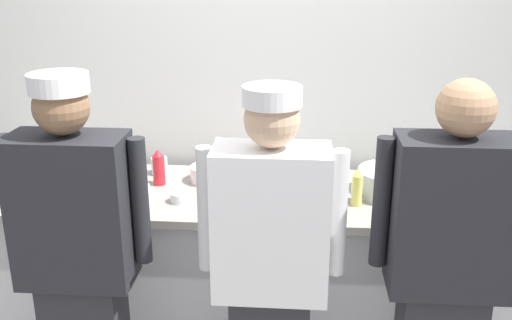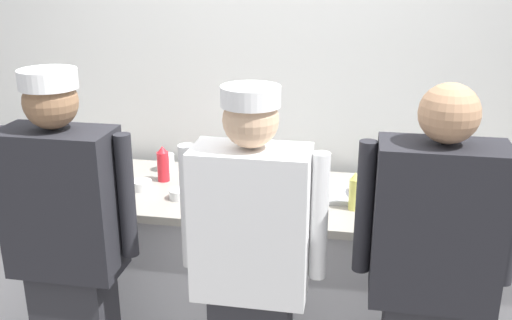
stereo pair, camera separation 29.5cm
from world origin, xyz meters
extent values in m
cube|color=silver|center=(0.00, 0.91, 1.33)|extent=(4.60, 0.10, 2.66)
cube|color=silver|center=(0.00, 0.40, 0.43)|extent=(2.87, 0.70, 0.86)
cube|color=gray|center=(0.00, 0.40, 0.88)|extent=(2.93, 0.76, 0.04)
cube|color=#232328|center=(-0.70, -0.32, 1.10)|extent=(0.46, 0.24, 0.62)
cylinder|color=#232328|center=(-0.97, -0.28, 1.13)|extent=(0.07, 0.07, 0.53)
cylinder|color=#232328|center=(-0.44, -0.28, 1.13)|extent=(0.07, 0.07, 0.53)
sphere|color=#8C6647|center=(-0.70, -0.32, 1.52)|extent=(0.21, 0.21, 0.21)
cylinder|color=white|center=(-0.70, -0.32, 1.61)|extent=(0.22, 0.22, 0.07)
cube|color=white|center=(0.09, -0.32, 1.07)|extent=(0.45, 0.24, 0.61)
cylinder|color=white|center=(-0.17, -0.28, 1.10)|extent=(0.07, 0.07, 0.52)
cylinder|color=white|center=(0.35, -0.28, 1.10)|extent=(0.07, 0.07, 0.52)
sphere|color=tan|center=(0.09, -0.32, 1.49)|extent=(0.21, 0.21, 0.21)
cylinder|color=white|center=(0.09, -0.32, 1.58)|extent=(0.22, 0.22, 0.07)
cube|color=#232328|center=(0.78, -0.29, 1.11)|extent=(0.46, 0.24, 0.63)
cylinder|color=#232328|center=(0.52, -0.25, 1.14)|extent=(0.07, 0.07, 0.53)
cylinder|color=#232328|center=(1.05, -0.25, 1.14)|extent=(0.07, 0.07, 0.53)
sphere|color=tan|center=(0.78, -0.29, 1.54)|extent=(0.22, 0.22, 0.22)
cylinder|color=white|center=(-0.29, 0.55, 0.91)|extent=(0.21, 0.21, 0.01)
cylinder|color=white|center=(-0.29, 0.55, 0.92)|extent=(0.21, 0.21, 0.01)
cylinder|color=white|center=(-0.29, 0.55, 0.93)|extent=(0.21, 0.21, 0.01)
cylinder|color=white|center=(-0.29, 0.55, 0.94)|extent=(0.21, 0.21, 0.01)
cylinder|color=white|center=(-0.29, 0.55, 0.96)|extent=(0.21, 0.21, 0.01)
cylinder|color=white|center=(-0.29, 0.55, 0.97)|extent=(0.21, 0.21, 0.01)
cylinder|color=white|center=(-0.29, 0.55, 0.98)|extent=(0.21, 0.21, 0.01)
cylinder|color=white|center=(-1.01, 0.28, 0.91)|extent=(0.23, 0.23, 0.01)
cylinder|color=white|center=(-1.01, 0.28, 0.92)|extent=(0.23, 0.23, 0.01)
cylinder|color=white|center=(-1.01, 0.28, 0.93)|extent=(0.23, 0.23, 0.01)
cylinder|color=white|center=(-1.01, 0.28, 0.94)|extent=(0.23, 0.23, 0.01)
cylinder|color=white|center=(-1.01, 0.28, 0.96)|extent=(0.23, 0.23, 0.01)
cylinder|color=white|center=(-1.01, 0.28, 0.97)|extent=(0.23, 0.23, 0.01)
cylinder|color=#B7BABF|center=(0.67, 0.43, 0.97)|extent=(0.35, 0.35, 0.13)
cube|color=#B7BABF|center=(0.21, 0.44, 0.91)|extent=(0.50, 0.39, 0.02)
cylinder|color=red|center=(-0.55, 0.47, 0.98)|extent=(0.06, 0.06, 0.16)
cone|color=red|center=(-0.55, 0.47, 1.08)|extent=(0.05, 0.05, 0.04)
cylinder|color=#E5E066|center=(0.47, 0.28, 0.98)|extent=(0.05, 0.05, 0.15)
cone|color=#E5E066|center=(0.47, 0.28, 1.07)|extent=(0.05, 0.05, 0.04)
cylinder|color=white|center=(-0.39, 0.25, 0.93)|extent=(0.09, 0.09, 0.05)
cylinder|color=orange|center=(-0.39, 0.25, 0.94)|extent=(0.08, 0.08, 0.01)
cylinder|color=white|center=(-1.10, 0.48, 0.92)|extent=(0.11, 0.11, 0.05)
cylinder|color=#5B932D|center=(-1.10, 0.48, 0.94)|extent=(0.09, 0.09, 0.01)
cylinder|color=white|center=(-0.62, 0.33, 0.93)|extent=(0.10, 0.10, 0.05)
cylinder|color=orange|center=(-0.62, 0.33, 0.95)|extent=(0.09, 0.09, 0.01)
cylinder|color=white|center=(-0.58, 0.63, 0.95)|extent=(0.09, 0.09, 0.10)
cube|color=#B7BABF|center=(1.14, 0.42, 0.91)|extent=(0.19, 0.03, 0.01)
cube|color=black|center=(1.00, 0.42, 0.91)|extent=(0.09, 0.03, 0.02)
camera|label=1|loc=(0.19, -2.38, 2.05)|focal=41.04mm
camera|label=2|loc=(0.48, -2.34, 2.05)|focal=41.04mm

